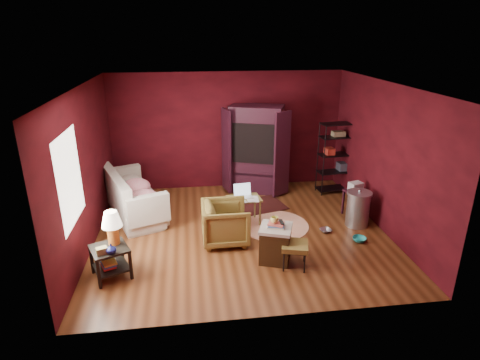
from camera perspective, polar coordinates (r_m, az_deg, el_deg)
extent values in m
cube|color=brown|center=(7.88, 0.19, -7.40)|extent=(5.50, 5.00, 0.02)
cube|color=white|center=(7.01, 0.22, 13.39)|extent=(5.50, 5.00, 0.02)
cube|color=#4C0A12|center=(9.72, -1.81, 6.97)|extent=(5.50, 0.02, 2.80)
cube|color=#4C0A12|center=(5.03, 4.09, -6.51)|extent=(5.50, 0.02, 2.80)
cube|color=#4C0A12|center=(7.49, -21.22, 1.35)|extent=(0.02, 5.00, 2.80)
cube|color=#4C0A12|center=(8.15, 19.83, 3.04)|extent=(0.02, 5.00, 2.80)
cube|color=white|center=(6.50, -23.07, 0.14)|extent=(0.02, 1.20, 1.40)
imported|color=#B1A599|center=(8.67, -14.95, -2.51)|extent=(1.25, 2.07, 0.78)
imported|color=black|center=(7.34, -2.07, -5.84)|extent=(0.77, 0.82, 0.84)
imported|color=#B6B9BE|center=(7.99, 12.11, -6.49)|extent=(0.23, 0.10, 0.22)
imported|color=teal|center=(7.80, 16.67, -7.54)|extent=(0.26, 0.11, 0.25)
imported|color=#0D1144|center=(6.43, -17.86, -9.31)|extent=(0.19, 0.19, 0.16)
imported|color=#D1C966|center=(6.64, 4.91, -5.58)|extent=(0.15, 0.13, 0.13)
cube|color=black|center=(6.65, -18.12, -9.27)|extent=(0.71, 0.71, 0.04)
cube|color=black|center=(6.81, -17.81, -11.70)|extent=(0.66, 0.66, 0.03)
cube|color=black|center=(6.53, -19.46, -12.52)|extent=(0.06, 0.06, 0.50)
cube|color=black|center=(6.61, -15.30, -11.58)|extent=(0.06, 0.06, 0.50)
cube|color=black|center=(6.94, -20.35, -10.53)|extent=(0.06, 0.06, 0.50)
cube|color=black|center=(7.02, -16.45, -9.69)|extent=(0.06, 0.06, 0.50)
cylinder|color=orange|center=(6.66, -17.57, -7.45)|extent=(0.24, 0.24, 0.31)
cone|color=#F2E5C6|center=(6.54, -17.83, -5.29)|extent=(0.43, 0.43, 0.25)
cube|color=#90864E|center=(6.48, -19.06, -9.50)|extent=(0.19, 0.16, 0.11)
cube|color=#D13C34|center=(6.79, -18.22, -11.49)|extent=(0.28, 0.31, 0.03)
cube|color=#347BD1|center=(6.77, -18.17, -11.25)|extent=(0.28, 0.31, 0.03)
cube|color=#ECD94E|center=(6.76, -18.13, -11.01)|extent=(0.28, 0.31, 0.03)
cube|color=#B1A599|center=(8.72, -14.67, -3.11)|extent=(1.46, 2.09, 0.41)
cube|color=#B1A599|center=(8.55, -17.13, -1.86)|extent=(0.88, 1.86, 0.81)
cube|color=#B1A599|center=(7.77, -12.95, -4.14)|extent=(0.82, 0.47, 0.56)
cube|color=#B1A599|center=(9.52, -16.32, 0.20)|extent=(0.82, 0.47, 0.56)
ellipsoid|color=red|center=(8.10, -13.50, -2.35)|extent=(0.68, 0.68, 0.28)
ellipsoid|color=red|center=(8.60, -14.56, -0.94)|extent=(0.76, 0.76, 0.32)
ellipsoid|color=#B1A599|center=(9.08, -15.38, -0.14)|extent=(0.63, 0.63, 0.26)
cube|color=#3A210D|center=(6.86, 5.05, -9.19)|extent=(0.62, 0.62, 0.58)
cube|color=#B1A599|center=(6.71, 5.13, -6.85)|extent=(0.66, 0.66, 0.05)
cube|color=#C0B79E|center=(6.69, 5.14, -6.56)|extent=(0.33, 0.30, 0.02)
cube|color=#43699E|center=(6.68, 5.15, -6.38)|extent=(0.31, 0.26, 0.02)
cube|color=#B44D43|center=(6.67, 5.15, -6.20)|extent=(0.32, 0.29, 0.02)
cube|color=black|center=(6.68, 5.93, -5.96)|extent=(0.05, 0.17, 0.02)
cube|color=black|center=(6.68, 7.81, -9.26)|extent=(0.51, 0.51, 0.08)
cube|color=black|center=(6.70, 7.78, -9.65)|extent=(0.46, 0.46, 0.02)
cylinder|color=black|center=(6.64, 6.23, -11.52)|extent=(0.03, 0.03, 0.35)
cylinder|color=black|center=(6.65, 9.18, -11.64)|extent=(0.03, 0.03, 0.35)
cylinder|color=black|center=(6.93, 6.32, -10.05)|extent=(0.03, 0.03, 0.35)
cylinder|color=black|center=(6.93, 9.13, -10.17)|extent=(0.03, 0.03, 0.35)
cylinder|color=#F2E4C9|center=(8.13, 4.82, -6.41)|extent=(1.78, 1.78, 0.01)
cube|color=#481413|center=(8.92, 2.13, -3.72)|extent=(1.46, 1.16, 0.01)
cube|color=olive|center=(7.98, 0.58, -2.67)|extent=(0.69, 0.52, 0.03)
cylinder|color=olive|center=(7.86, -1.06, -5.18)|extent=(0.04, 0.04, 0.54)
cylinder|color=olive|center=(8.00, 2.86, -4.75)|extent=(0.04, 0.04, 0.54)
cylinder|color=olive|center=(8.19, -1.65, -4.10)|extent=(0.04, 0.04, 0.54)
cylinder|color=olive|center=(8.32, 2.13, -3.70)|extent=(0.04, 0.04, 0.54)
cube|color=silver|center=(7.99, 0.53, -2.42)|extent=(0.37, 0.28, 0.02)
cube|color=silver|center=(8.05, 0.31, -1.31)|extent=(0.35, 0.11, 0.23)
cube|color=silver|center=(7.84, -0.13, -2.94)|extent=(0.32, 0.38, 0.00)
cube|color=silver|center=(7.92, 1.82, -2.71)|extent=(0.24, 0.34, 0.00)
cube|color=#350F1E|center=(9.54, 2.31, 4.42)|extent=(1.35, 1.03, 2.07)
cube|color=black|center=(9.38, 2.21, 5.52)|extent=(1.09, 0.80, 0.92)
cube|color=#350F1E|center=(9.39, -1.96, 4.16)|extent=(0.18, 0.49, 1.96)
cube|color=#350F1E|center=(9.16, 5.98, 3.63)|extent=(0.43, 0.32, 1.96)
cube|color=#2E3133|center=(9.46, 2.26, 4.96)|extent=(0.82, 0.74, 0.57)
cube|color=black|center=(9.20, 1.94, 4.51)|extent=(0.51, 0.20, 0.44)
cube|color=#350F1E|center=(9.66, 2.21, 1.23)|extent=(1.11, 0.85, 0.05)
cylinder|color=black|center=(9.41, 11.83, 2.57)|extent=(0.02, 0.02, 1.70)
cylinder|color=black|center=(9.77, 16.03, 2.87)|extent=(0.02, 0.02, 1.70)
cylinder|color=black|center=(9.70, 10.98, 3.18)|extent=(0.02, 0.02, 1.70)
cylinder|color=black|center=(10.05, 15.10, 3.45)|extent=(0.02, 0.02, 1.70)
cube|color=black|center=(9.97, 13.16, -1.10)|extent=(0.86, 0.45, 0.02)
cube|color=black|center=(9.83, 13.36, 1.19)|extent=(0.86, 0.45, 0.02)
cube|color=black|center=(9.70, 13.56, 3.56)|extent=(0.86, 0.45, 0.02)
cube|color=black|center=(9.59, 13.77, 5.98)|extent=(0.86, 0.45, 0.02)
cube|color=black|center=(9.52, 13.93, 7.79)|extent=(0.86, 0.45, 0.02)
cube|color=maroon|center=(9.59, 12.60, 4.03)|extent=(0.21, 0.25, 0.15)
cube|color=#33323F|center=(9.88, 14.39, 1.89)|extent=(0.26, 0.26, 0.19)
cube|color=#7E684B|center=(9.57, 13.81, 6.41)|extent=(0.30, 0.22, 0.11)
cube|color=#350F1E|center=(8.66, 16.07, -1.59)|extent=(0.46, 0.46, 0.04)
cube|color=#350F1E|center=(8.56, 15.73, -3.78)|extent=(0.05, 0.05, 0.54)
cube|color=#350F1E|center=(8.75, 17.34, -3.41)|extent=(0.05, 0.05, 0.54)
cube|color=#350F1E|center=(8.78, 14.46, -3.03)|extent=(0.05, 0.05, 0.54)
cube|color=#350F1E|center=(8.97, 16.05, -2.68)|extent=(0.05, 0.05, 0.54)
cube|color=silver|center=(8.62, 16.14, -0.91)|extent=(0.31, 0.27, 0.18)
cylinder|color=#B1B1B9|center=(8.32, 16.40, -4.08)|extent=(0.57, 0.57, 0.67)
cylinder|color=#B1B1B9|center=(8.18, 16.65, -1.80)|extent=(0.63, 0.63, 0.04)
sphere|color=#B1B1B9|center=(8.16, 16.69, -1.51)|extent=(0.09, 0.09, 0.07)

